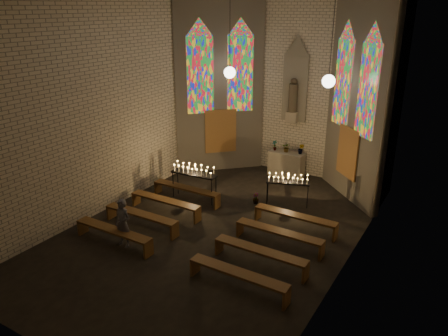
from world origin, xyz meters
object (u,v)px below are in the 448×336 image
Objects in this scene: aisle_flower_pot at (256,198)px; votive_stand_right at (288,180)px; visitor at (123,223)px; altar at (286,164)px; votive_stand_left at (194,171)px.

votive_stand_right is at bearing 24.43° from aisle_flower_pot.
votive_stand_right is 5.79m from visitor.
altar is at bearing 78.23° from visitor.
altar is at bearing 93.21° from aisle_flower_pot.
votive_stand_left reaches higher than votive_stand_right.
votive_stand_right is at bearing -65.75° from altar.
visitor reaches higher than aisle_flower_pot.
visitor is at bearing -103.28° from altar.
aisle_flower_pot is at bearing 17.97° from votive_stand_left.
visitor is (0.10, -3.71, -0.34)m from votive_stand_left.
altar is 7.77m from visitor.
aisle_flower_pot is at bearing -175.32° from votive_stand_right.
altar is 2.86m from votive_stand_right.
votive_stand_left is (-1.88, -3.85, 0.57)m from altar.
visitor reaches higher than votive_stand_left.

